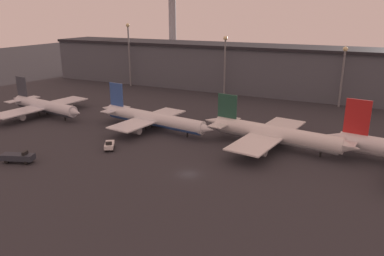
# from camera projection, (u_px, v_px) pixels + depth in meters

# --- Properties ---
(ground) EXTENTS (600.00, 600.00, 0.00)m
(ground) POSITION_uv_depth(u_px,v_px,m) (189.00, 174.00, 83.32)
(ground) COLOR #2D2D33
(terminal_building) EXTENTS (236.55, 23.60, 20.60)m
(terminal_building) POSITION_uv_depth(u_px,v_px,m) (286.00, 70.00, 160.76)
(terminal_building) COLOR #4C515B
(terminal_building) RESTS_ON ground
(airplane_0) EXTENTS (37.30, 34.49, 12.56)m
(airplane_0) POSITION_uv_depth(u_px,v_px,m) (44.00, 106.00, 129.01)
(airplane_0) COLOR silver
(airplane_0) RESTS_ON ground
(airplane_1) EXTENTS (43.54, 28.75, 12.89)m
(airplane_1) POSITION_uv_depth(u_px,v_px,m) (152.00, 119.00, 113.88)
(airplane_1) COLOR white
(airplane_1) RESTS_ON ground
(airplane_2) EXTENTS (42.93, 34.67, 12.75)m
(airplane_2) POSITION_uv_depth(u_px,v_px,m) (273.00, 134.00, 98.66)
(airplane_2) COLOR white
(airplane_2) RESTS_ON ground
(service_vehicle_1) EXTENTS (8.15, 5.03, 2.96)m
(service_vehicle_1) POSITION_uv_depth(u_px,v_px,m) (18.00, 157.00, 89.30)
(service_vehicle_1) COLOR #282D38
(service_vehicle_1) RESTS_ON ground
(service_vehicle_2) EXTENTS (4.77, 5.63, 2.54)m
(service_vehicle_2) POSITION_uv_depth(u_px,v_px,m) (109.00, 145.00, 97.87)
(service_vehicle_2) COLOR white
(service_vehicle_2) RESTS_ON ground
(lamp_post_0) EXTENTS (1.80, 1.80, 29.41)m
(lamp_post_0) POSITION_uv_depth(u_px,v_px,m) (129.00, 48.00, 176.31)
(lamp_post_0) COLOR slate
(lamp_post_0) RESTS_ON ground
(lamp_post_1) EXTENTS (1.80, 1.80, 24.99)m
(lamp_post_1) POSITION_uv_depth(u_px,v_px,m) (225.00, 58.00, 156.69)
(lamp_post_1) COLOR slate
(lamp_post_1) RESTS_ON ground
(lamp_post_2) EXTENTS (1.80, 1.80, 22.53)m
(lamp_post_2) POSITION_uv_depth(u_px,v_px,m) (343.00, 69.00, 137.59)
(lamp_post_2) COLOR slate
(lamp_post_2) RESTS_ON ground
(control_tower) EXTENTS (9.00, 9.00, 51.62)m
(control_tower) POSITION_uv_depth(u_px,v_px,m) (172.00, 20.00, 224.72)
(control_tower) COLOR #99999E
(control_tower) RESTS_ON ground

